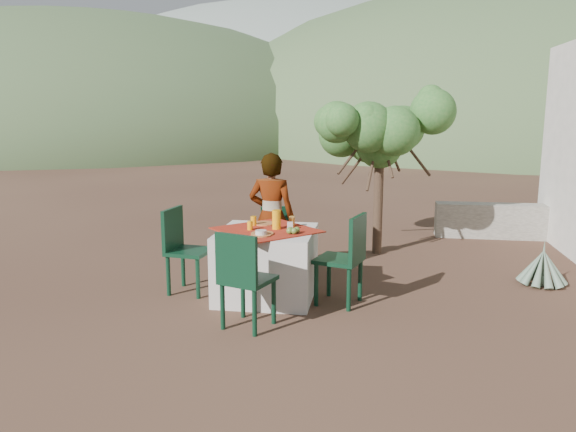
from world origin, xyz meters
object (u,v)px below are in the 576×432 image
Objects in this scene: chair_right at (346,255)px; juice_pitcher at (276,220)px; chair_left at (183,246)px; chair_near at (243,276)px; table at (267,263)px; person at (272,217)px; agave at (543,268)px; shrub_tree at (385,140)px; chair_far at (277,236)px.

chair_right is 0.85m from juice_pitcher.
chair_near is at bearing -129.23° from chair_left.
table is 0.50m from juice_pitcher.
chair_right reaches higher than table.
person reaches higher than juice_pitcher.
chair_left is 4.21m from agave.
shrub_tree is at bearing -172.84° from chair_right.
chair_right is 1.62× the size of agave.
chair_right reaches higher than agave.
chair_far is 1.35m from chair_left.
table is 1.04m from chair_far.
agave is (3.13, 0.94, -0.18)m from table.
person reaches higher than table.
chair_near is 0.98× the size of chair_left.
chair_far is 0.53× the size of person.
juice_pitcher is (-3.03, -0.90, 0.66)m from agave.
table reaches higher than agave.
chair_right is 2.58m from shrub_tree.
table is 1.36× the size of chair_left.
chair_right is (0.91, 0.84, 0.02)m from chair_near.
chair_far is at bearing -34.30° from chair_left.
chair_left reaches higher than chair_near.
person reaches higher than chair_near.
person is at bearing -175.82° from agave.
person is at bearing -131.82° from shrub_tree.
juice_pitcher reaches higher than chair_far.
juice_pitcher is (-1.16, -2.16, -0.76)m from shrub_tree.
chair_right is at bearing -7.61° from table.
shrub_tree reaches higher than agave.
shrub_tree is (1.30, 3.15, 1.10)m from chair_near.
person is (-0.00, -0.34, 0.31)m from chair_far.
agave is at bearing -20.68° from chair_far.
chair_near is at bearing 95.57° from person.
juice_pitcher is at bearing -82.42° from chair_left.
chair_near is 0.46× the size of shrub_tree.
chair_right is at bearing 143.39° from person.
chair_near is at bearing -97.83° from juice_pitcher.
person is at bearing -109.32° from chair_far.
table is at bearing -80.92° from chair_right.
chair_far is 0.86× the size of chair_left.
person reaches higher than chair_right.
shrub_tree is at bearing 60.08° from table.
chair_left is at bearing -167.55° from agave.
chair_left is 0.47× the size of shrub_tree.
chair_left is at bearing -27.27° from chair_near.
juice_pitcher is at bearing 109.12° from person.
chair_far is 0.84× the size of chair_right.
chair_near is 1.36m from chair_left.
chair_right is (0.88, -0.12, 0.16)m from table.
chair_far is (-0.07, 1.04, 0.07)m from table.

